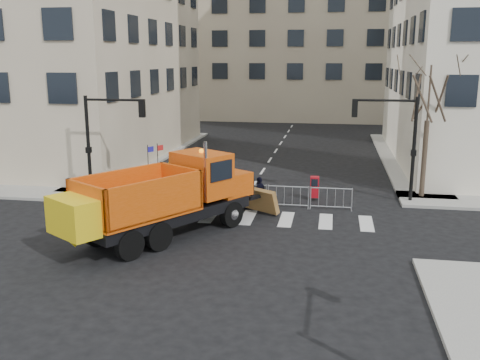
% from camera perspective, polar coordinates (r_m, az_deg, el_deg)
% --- Properties ---
extents(ground, '(120.00, 120.00, 0.00)m').
position_cam_1_polar(ground, '(20.00, -3.71, -8.42)').
color(ground, black).
rests_on(ground, ground).
extents(sidewalk_back, '(64.00, 5.00, 0.15)m').
position_cam_1_polar(sidewalk_back, '(27.90, 0.39, -2.03)').
color(sidewalk_back, gray).
rests_on(sidewalk_back, ground).
extents(building_far, '(30.00, 18.00, 24.00)m').
position_cam_1_polar(building_far, '(70.39, 6.57, 16.67)').
color(building_far, tan).
rests_on(building_far, ground).
extents(traffic_light_left, '(0.18, 0.18, 5.40)m').
position_cam_1_polar(traffic_light_left, '(28.83, -15.85, 3.30)').
color(traffic_light_left, black).
rests_on(traffic_light_left, ground).
extents(traffic_light_right, '(0.18, 0.18, 5.40)m').
position_cam_1_polar(traffic_light_right, '(28.25, 18.04, 2.97)').
color(traffic_light_right, black).
rests_on(traffic_light_right, ground).
extents(crowd_barriers, '(12.60, 0.60, 1.10)m').
position_cam_1_polar(crowd_barriers, '(27.06, -1.49, -1.47)').
color(crowd_barriers, '#9EA0A5').
rests_on(crowd_barriers, ground).
extents(street_tree, '(3.00, 3.00, 7.50)m').
position_cam_1_polar(street_tree, '(29.19, 19.28, 5.26)').
color(street_tree, '#382B21').
rests_on(street_tree, ground).
extents(plow_truck, '(7.81, 10.00, 3.95)m').
position_cam_1_polar(plow_truck, '(22.03, -8.30, -1.72)').
color(plow_truck, black).
rests_on(plow_truck, ground).
extents(cop_a, '(0.67, 0.54, 1.59)m').
position_cam_1_polar(cop_a, '(26.20, 1.01, -1.40)').
color(cop_a, black).
rests_on(cop_a, ground).
extents(cop_b, '(1.06, 0.96, 1.79)m').
position_cam_1_polar(cop_b, '(26.19, 0.89, -1.18)').
color(cop_b, black).
rests_on(cop_b, ground).
extents(cop_c, '(0.74, 1.03, 1.63)m').
position_cam_1_polar(cop_c, '(26.13, 2.11, -1.40)').
color(cop_c, black).
rests_on(cop_c, ground).
extents(worker, '(1.43, 0.98, 2.04)m').
position_cam_1_polar(worker, '(27.88, -7.04, 0.18)').
color(worker, '#BCBF16').
rests_on(worker, sidewalk_back).
extents(newspaper_box, '(0.46, 0.41, 1.10)m').
position_cam_1_polar(newspaper_box, '(28.09, 7.96, -0.74)').
color(newspaper_box, '#A60C17').
rests_on(newspaper_box, sidewalk_back).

